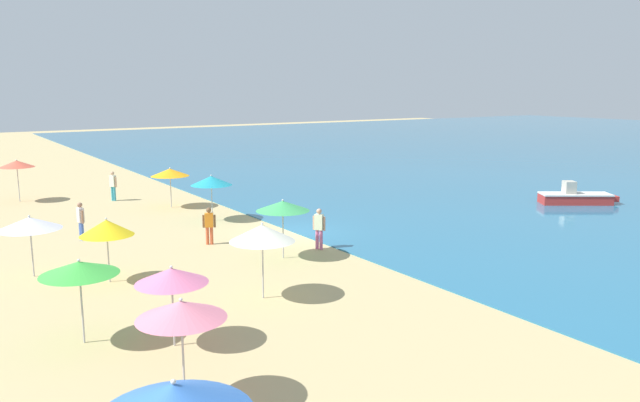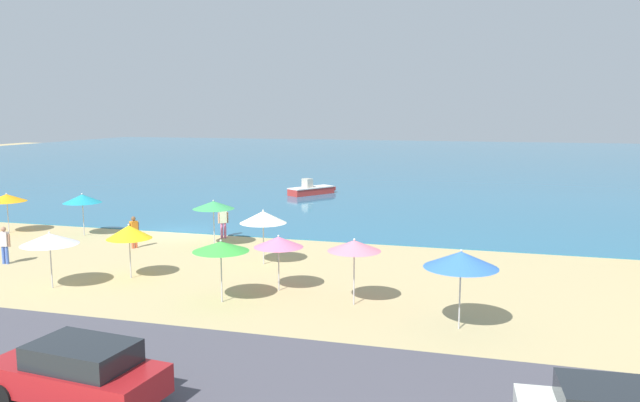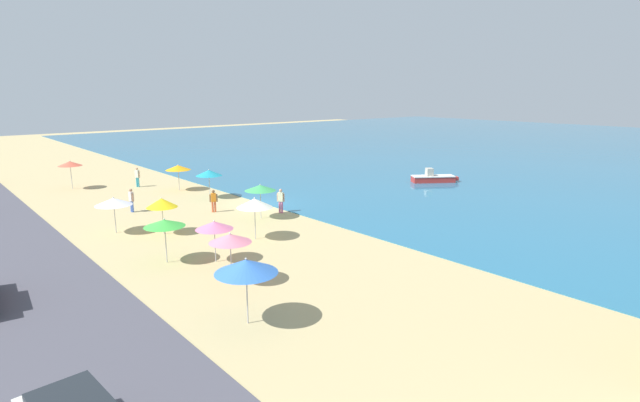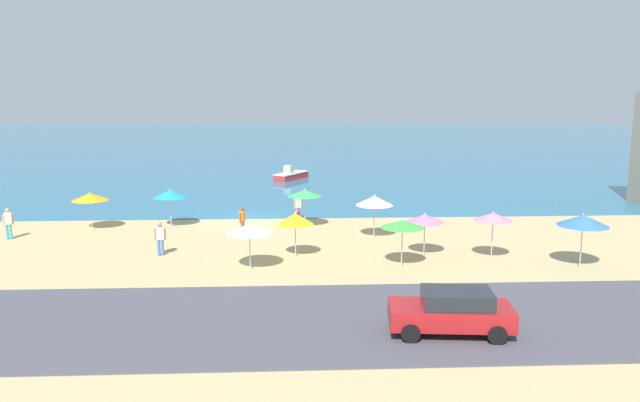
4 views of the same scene
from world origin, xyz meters
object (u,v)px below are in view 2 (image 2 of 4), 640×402
beach_umbrella_3 (279,242)px  beach_umbrella_10 (221,246)px  bather_1 (223,220)px  beach_umbrella_9 (263,217)px  beach_umbrella_0 (7,198)px  skiff_nearshore (311,190)px  beach_umbrella_8 (129,232)px  bather_0 (4,243)px  parked_car_0 (78,373)px  beach_umbrella_6 (461,260)px  beach_umbrella_2 (82,199)px  beach_umbrella_4 (354,246)px  beach_umbrella_5 (50,239)px  bather_3 (134,230)px  beach_umbrella_1 (213,205)px

beach_umbrella_3 → beach_umbrella_10: beach_umbrella_10 is taller
bather_1 → beach_umbrella_9: bearing=-49.2°
beach_umbrella_0 → skiff_nearshore: bearing=59.1°
beach_umbrella_8 → bather_0: beach_umbrella_8 is taller
parked_car_0 → beach_umbrella_6: bearing=43.9°
beach_umbrella_10 → beach_umbrella_2: bearing=144.1°
beach_umbrella_4 → beach_umbrella_5: bearing=-174.3°
beach_umbrella_8 → skiff_nearshore: 26.52m
bather_3 → beach_umbrella_2: bearing=155.3°
beach_umbrella_2 → skiff_nearshore: (7.33, 19.40, -1.64)m
beach_umbrella_5 → parked_car_0: 11.08m
beach_umbrella_5 → beach_umbrella_9: bearing=41.5°
bather_1 → beach_umbrella_10: bearing=-65.7°
beach_umbrella_0 → bather_3: 9.23m
beach_umbrella_3 → beach_umbrella_5: size_ratio=0.97×
beach_umbrella_3 → beach_umbrella_4: (3.16, -0.92, 0.24)m
beach_umbrella_1 → beach_umbrella_10: beach_umbrella_1 is taller
beach_umbrella_8 → beach_umbrella_10: beach_umbrella_10 is taller
beach_umbrella_2 → bather_0: (0.68, -6.52, -1.10)m
beach_umbrella_2 → beach_umbrella_3: bearing=-26.9°
beach_umbrella_2 → parked_car_0: beach_umbrella_2 is taller
beach_umbrella_5 → bather_0: 5.46m
beach_umbrella_6 → beach_umbrella_9: 10.88m
beach_umbrella_10 → parked_car_0: (0.24, -8.34, -1.19)m
beach_umbrella_1 → beach_umbrella_5: size_ratio=1.06×
beach_umbrella_0 → beach_umbrella_2: (4.58, 0.52, 0.07)m
beach_umbrella_8 → bather_0: (-6.79, 0.56, -0.98)m
beach_umbrella_0 → beach_umbrella_3: 19.68m
beach_umbrella_1 → beach_umbrella_4: beach_umbrella_4 is taller
beach_umbrella_2 → bather_3: beach_umbrella_2 is taller
beach_umbrella_4 → beach_umbrella_10: bearing=-167.5°
beach_umbrella_4 → beach_umbrella_5: (-11.78, -1.18, -0.19)m
beach_umbrella_2 → bather_3: size_ratio=1.46×
bather_1 → parked_car_0: 19.51m
bather_3 → skiff_nearshore: 21.65m
beach_umbrella_2 → bather_1: beach_umbrella_2 is taller
bather_3 → skiff_nearshore: bearing=82.4°
beach_umbrella_4 → skiff_nearshore: beach_umbrella_4 is taller
beach_umbrella_10 → skiff_nearshore: (-5.15, 28.44, -1.64)m
beach_umbrella_5 → beach_umbrella_8: (2.13, 2.12, -0.01)m
beach_umbrella_2 → bather_1: 7.93m
skiff_nearshore → bather_0: bearing=-104.4°
beach_umbrella_5 → skiff_nearshore: 28.70m
beach_umbrella_1 → beach_umbrella_6: bearing=-35.3°
bather_0 → skiff_nearshore: 26.76m
beach_umbrella_9 → beach_umbrella_10: size_ratio=1.08×
bather_3 → beach_umbrella_4: bearing=-25.2°
beach_umbrella_8 → beach_umbrella_6: bearing=-10.4°
bather_0 → parked_car_0: (12.03, -10.87, -0.09)m
beach_umbrella_0 → beach_umbrella_9: beach_umbrella_9 is taller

